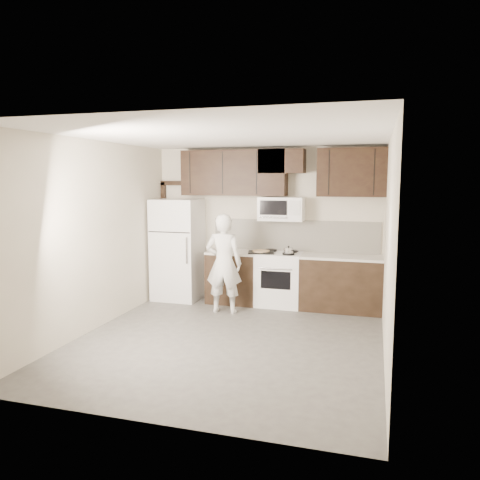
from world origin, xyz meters
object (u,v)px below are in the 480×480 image
at_px(microwave, 281,209).
at_px(person, 224,263).
at_px(stove, 279,279).
at_px(refrigerator, 178,249).

relative_size(microwave, person, 0.47).
relative_size(stove, refrigerator, 0.52).
distance_m(stove, person, 1.09).
bearing_deg(microwave, person, -134.31).
distance_m(stove, refrigerator, 1.90).
bearing_deg(person, microwave, -138.72).
bearing_deg(stove, microwave, 90.10).
height_order(microwave, person, microwave).
bearing_deg(refrigerator, stove, 1.51).
xyz_separation_m(refrigerator, person, (1.07, -0.63, -0.09)).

